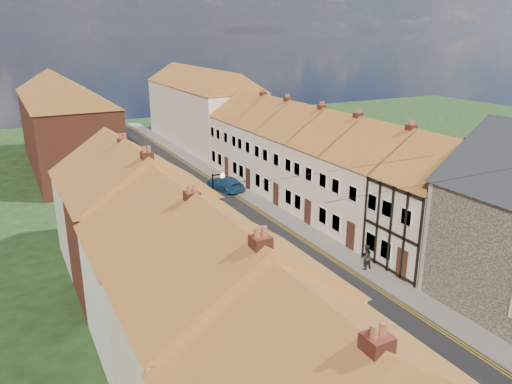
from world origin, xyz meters
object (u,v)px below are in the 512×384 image
at_px(car_mid, 212,218).
at_px(pedestrian_right, 366,257).
at_px(car_distant, 117,152).
at_px(car_far_b, 225,183).
at_px(lamppost, 215,210).
at_px(car_near, 368,349).
at_px(car_far, 166,179).

relative_size(car_mid, pedestrian_right, 2.20).
distance_m(car_distant, car_far_b, 20.14).
xyz_separation_m(lamppost, car_near, (1.84, -14.11, -2.77)).
xyz_separation_m(car_near, pedestrian_right, (6.16, 7.71, 0.22)).
height_order(car_near, pedestrian_right, pedestrian_right).
bearing_deg(car_near, lamppost, 78.04).
distance_m(lamppost, car_far, 18.97).
bearing_deg(car_far_b, car_mid, 49.45).
bearing_deg(car_far, car_distant, 103.68).
distance_m(car_mid, car_far_b, 9.45).
distance_m(lamppost, car_distant, 33.23).
relative_size(lamppost, pedestrian_right, 3.46).
bearing_deg(car_far_b, car_distant, -81.46).
bearing_deg(car_near, pedestrian_right, 31.97).
bearing_deg(car_mid, car_far_b, 56.67).
xyz_separation_m(car_near, car_far_b, (5.17, 28.11, -0.07)).
bearing_deg(car_distant, car_near, -77.27).
distance_m(pedestrian_right, car_far_b, 20.42).
bearing_deg(car_mid, lamppost, -113.40).
distance_m(lamppost, pedestrian_right, 10.56).
distance_m(car_far, car_far_b, 6.57).
xyz_separation_m(car_near, car_distant, (-1.23, 47.20, -0.18)).
distance_m(lamppost, car_mid, 6.91).
height_order(car_near, car_far_b, car_near).
bearing_deg(lamppost, car_near, -82.57).
bearing_deg(car_near, car_far, 69.78).
relative_size(lamppost, car_near, 1.33).
xyz_separation_m(car_far, car_distant, (-1.70, 14.51, 0.04)).
relative_size(car_near, car_far_b, 0.94).
distance_m(car_distant, pedestrian_right, 40.18).
xyz_separation_m(car_far, pedestrian_right, (5.69, -24.98, 0.43)).
relative_size(car_near, car_far, 1.18).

